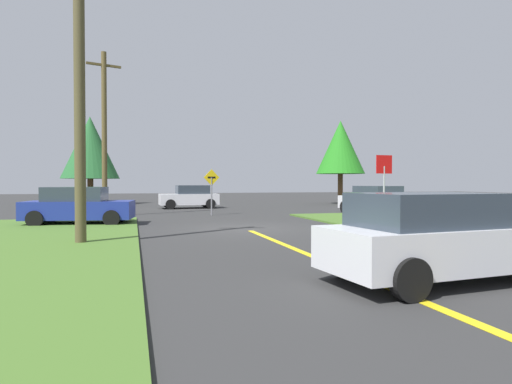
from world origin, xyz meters
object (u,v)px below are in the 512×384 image
(car_on_crossroad, at_px, (374,200))
(oak_tree_left, at_px, (90,148))
(car_behind_on_main_road, at_px, (439,238))
(utility_pole_near, at_px, (80,95))
(car_approaching_junction, at_px, (190,197))
(pine_tree_center, at_px, (340,147))
(direction_sign, at_px, (212,187))
(utility_pole_mid, at_px, (104,132))
(stop_sign, at_px, (384,177))
(parked_car_near_building, at_px, (78,206))

(car_on_crossroad, relative_size, oak_tree_left, 0.65)
(car_behind_on_main_road, height_order, utility_pole_near, utility_pole_near)
(car_approaching_junction, distance_m, oak_tree_left, 10.87)
(car_on_crossroad, relative_size, pine_tree_center, 0.67)
(utility_pole_near, bearing_deg, car_approaching_junction, 73.25)
(car_approaching_junction, height_order, direction_sign, direction_sign)
(car_approaching_junction, bearing_deg, utility_pole_near, 71.28)
(direction_sign, xyz_separation_m, pine_tree_center, (12.59, 9.73, 3.18))
(utility_pole_near, height_order, utility_pole_mid, utility_pole_mid)
(stop_sign, distance_m, car_on_crossroad, 8.21)
(car_behind_on_main_road, bearing_deg, utility_pole_near, 129.18)
(stop_sign, xyz_separation_m, utility_pole_mid, (-10.96, 9.49, 2.49))
(car_behind_on_main_road, distance_m, oak_tree_left, 33.07)
(car_approaching_junction, height_order, car_on_crossroad, same)
(utility_pole_near, bearing_deg, stop_sign, 8.87)
(utility_pole_near, relative_size, pine_tree_center, 1.21)
(car_behind_on_main_road, bearing_deg, stop_sign, 58.63)
(stop_sign, relative_size, utility_pole_near, 0.34)
(parked_car_near_building, distance_m, pine_tree_center, 23.78)
(car_on_crossroad, xyz_separation_m, pine_tree_center, (3.49, 11.37, 3.95))
(utility_pole_near, xyz_separation_m, utility_pole_mid, (0.01, 11.20, 0.18))
(parked_car_near_building, xyz_separation_m, direction_sign, (6.43, 3.99, 0.77))
(car_behind_on_main_road, distance_m, utility_pole_near, 10.30)
(utility_pole_mid, xyz_separation_m, direction_sign, (5.64, -0.67, -2.93))
(stop_sign, relative_size, car_behind_on_main_road, 0.63)
(direction_sign, bearing_deg, parked_car_near_building, -148.20)
(car_on_crossroad, distance_m, utility_pole_mid, 15.36)
(pine_tree_center, bearing_deg, car_behind_on_main_road, -112.80)
(utility_pole_near, height_order, oak_tree_left, utility_pole_near)
(utility_pole_near, xyz_separation_m, oak_tree_left, (-1.90, 24.79, 0.32))
(car_behind_on_main_road, bearing_deg, car_approaching_junction, 87.96)
(car_approaching_junction, bearing_deg, stop_sign, 107.62)
(car_approaching_junction, bearing_deg, direction_sign, 90.77)
(stop_sign, xyz_separation_m, parked_car_near_building, (-11.75, 4.84, -1.21))
(car_behind_on_main_road, relative_size, utility_pole_near, 0.54)
(parked_car_near_building, relative_size, pine_tree_center, 0.66)
(parked_car_near_building, bearing_deg, stop_sign, -14.36)
(parked_car_near_building, bearing_deg, car_behind_on_main_road, -52.46)
(utility_pole_mid, bearing_deg, utility_pole_near, -90.04)
(car_behind_on_main_road, relative_size, oak_tree_left, 0.64)
(stop_sign, bearing_deg, car_approaching_junction, -75.34)
(oak_tree_left, bearing_deg, utility_pole_mid, -82.00)
(stop_sign, relative_size, pine_tree_center, 0.41)
(stop_sign, bearing_deg, utility_pole_near, 3.93)
(car_approaching_junction, xyz_separation_m, pine_tree_center, (12.93, 2.65, 3.95))
(utility_pole_near, distance_m, oak_tree_left, 24.87)
(oak_tree_left, bearing_deg, car_approaching_junction, -44.85)
(oak_tree_left, bearing_deg, car_behind_on_main_road, -74.60)
(stop_sign, height_order, car_on_crossroad, stop_sign)
(car_approaching_junction, height_order, utility_pole_mid, utility_pole_mid)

